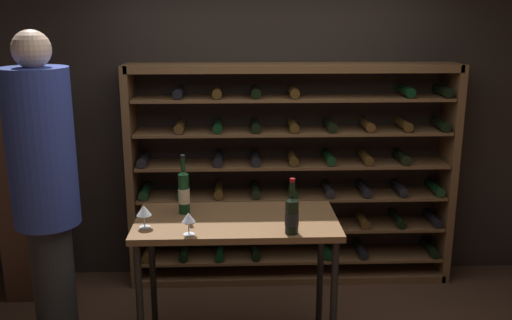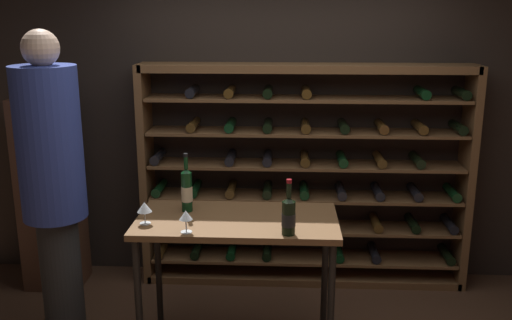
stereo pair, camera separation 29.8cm
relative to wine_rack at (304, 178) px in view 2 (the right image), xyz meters
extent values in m
cube|color=black|center=(-0.21, 0.21, 0.54)|extent=(5.25, 0.10, 2.86)
cube|color=brown|center=(-1.29, 0.00, 0.01)|extent=(0.06, 0.32, 1.81)
cube|color=brown|center=(1.29, 0.00, 0.01)|extent=(0.06, 0.32, 1.81)
cube|color=brown|center=(0.00, 0.00, 0.88)|extent=(2.57, 0.32, 0.06)
cube|color=brown|center=(0.00, 0.00, -0.86)|extent=(2.57, 0.32, 0.06)
cube|color=brown|center=(0.00, 0.00, -0.69)|extent=(2.49, 0.32, 0.02)
cylinder|color=#4C3314|center=(-1.19, 0.00, -0.64)|extent=(0.08, 0.30, 0.08)
cylinder|color=black|center=(-0.89, 0.00, -0.64)|extent=(0.08, 0.30, 0.08)
cylinder|color=black|center=(-0.59, 0.00, -0.64)|extent=(0.08, 0.30, 0.08)
cylinder|color=black|center=(-0.30, 0.00, -0.64)|extent=(0.08, 0.30, 0.08)
cylinder|color=black|center=(0.30, 0.00, -0.64)|extent=(0.08, 0.30, 0.08)
cylinder|color=black|center=(0.59, 0.00, -0.64)|extent=(0.08, 0.30, 0.08)
cylinder|color=black|center=(1.19, 0.00, -0.64)|extent=(0.08, 0.30, 0.08)
cube|color=brown|center=(0.00, 0.00, -0.43)|extent=(2.49, 0.32, 0.02)
cylinder|color=#4C3314|center=(-1.19, 0.00, -0.37)|extent=(0.08, 0.30, 0.08)
cylinder|color=black|center=(-0.89, 0.00, -0.37)|extent=(0.08, 0.30, 0.08)
cylinder|color=#4C3314|center=(-0.59, 0.00, -0.37)|extent=(0.08, 0.30, 0.08)
cylinder|color=black|center=(-0.30, 0.00, -0.37)|extent=(0.08, 0.30, 0.08)
cylinder|color=black|center=(0.00, 0.00, -0.37)|extent=(0.08, 0.30, 0.08)
cylinder|color=#4C3314|center=(0.59, 0.00, -0.37)|extent=(0.08, 0.30, 0.08)
cylinder|color=black|center=(0.89, 0.00, -0.37)|extent=(0.08, 0.30, 0.08)
cylinder|color=black|center=(1.19, 0.00, -0.37)|extent=(0.08, 0.30, 0.08)
cube|color=brown|center=(0.00, 0.00, -0.16)|extent=(2.49, 0.32, 0.02)
cylinder|color=black|center=(-1.19, 0.00, -0.10)|extent=(0.08, 0.30, 0.08)
cylinder|color=black|center=(-0.89, 0.00, -0.10)|extent=(0.08, 0.30, 0.08)
cylinder|color=#4C3314|center=(-0.59, 0.00, -0.10)|extent=(0.08, 0.30, 0.08)
cylinder|color=black|center=(-0.30, 0.00, -0.10)|extent=(0.08, 0.30, 0.08)
cylinder|color=black|center=(0.00, 0.00, -0.10)|extent=(0.08, 0.30, 0.08)
cylinder|color=black|center=(0.30, 0.00, -0.10)|extent=(0.08, 0.30, 0.08)
cylinder|color=black|center=(0.59, 0.00, -0.10)|extent=(0.08, 0.30, 0.08)
cylinder|color=black|center=(0.89, 0.00, -0.10)|extent=(0.08, 0.30, 0.08)
cylinder|color=black|center=(1.19, 0.00, -0.10)|extent=(0.08, 0.30, 0.08)
cube|color=brown|center=(0.00, 0.00, 0.11)|extent=(2.49, 0.32, 0.02)
cylinder|color=black|center=(-1.19, 0.00, 0.17)|extent=(0.08, 0.30, 0.08)
cylinder|color=black|center=(-0.59, 0.00, 0.17)|extent=(0.08, 0.30, 0.08)
cylinder|color=black|center=(-0.30, 0.00, 0.17)|extent=(0.08, 0.30, 0.08)
cylinder|color=#4C3314|center=(0.00, 0.00, 0.17)|extent=(0.08, 0.30, 0.08)
cylinder|color=black|center=(0.30, 0.00, 0.17)|extent=(0.08, 0.30, 0.08)
cylinder|color=#4C3314|center=(0.59, 0.00, 0.17)|extent=(0.08, 0.30, 0.08)
cylinder|color=black|center=(0.89, 0.00, 0.17)|extent=(0.08, 0.30, 0.08)
cube|color=brown|center=(0.00, 0.00, 0.38)|extent=(2.49, 0.32, 0.02)
cylinder|color=#4C3314|center=(-0.89, 0.00, 0.43)|extent=(0.08, 0.30, 0.08)
cylinder|color=black|center=(-0.59, 0.00, 0.43)|extent=(0.08, 0.30, 0.08)
cylinder|color=black|center=(-0.30, 0.00, 0.43)|extent=(0.08, 0.30, 0.08)
cylinder|color=#4C3314|center=(0.00, 0.00, 0.43)|extent=(0.08, 0.30, 0.08)
cylinder|color=black|center=(0.30, 0.00, 0.43)|extent=(0.08, 0.30, 0.08)
cylinder|color=#4C3314|center=(0.59, 0.00, 0.43)|extent=(0.08, 0.30, 0.08)
cylinder|color=#4C3314|center=(0.89, 0.00, 0.43)|extent=(0.08, 0.30, 0.08)
cylinder|color=black|center=(1.19, 0.00, 0.43)|extent=(0.08, 0.30, 0.08)
cube|color=brown|center=(0.00, 0.00, 0.65)|extent=(2.49, 0.32, 0.02)
cylinder|color=black|center=(-0.89, 0.00, 0.70)|extent=(0.08, 0.30, 0.08)
cylinder|color=#4C3314|center=(-0.59, 0.00, 0.70)|extent=(0.08, 0.30, 0.08)
cylinder|color=black|center=(-0.30, 0.00, 0.70)|extent=(0.08, 0.30, 0.08)
cylinder|color=#4C3314|center=(0.00, 0.00, 0.70)|extent=(0.08, 0.30, 0.08)
cylinder|color=black|center=(0.89, 0.00, 0.70)|extent=(0.08, 0.30, 0.08)
cylinder|color=black|center=(1.19, 0.00, 0.70)|extent=(0.08, 0.30, 0.08)
cube|color=brown|center=(-0.45, -1.07, 0.03)|extent=(1.26, 0.65, 0.04)
cylinder|color=black|center=(-1.04, -1.35, -0.44)|extent=(0.04, 0.04, 0.90)
cylinder|color=black|center=(0.13, -1.35, -0.44)|extent=(0.04, 0.04, 0.90)
cylinder|color=black|center=(-1.04, -0.80, -0.44)|extent=(0.04, 0.04, 0.90)
cylinder|color=black|center=(0.13, -0.80, -0.44)|extent=(0.04, 0.04, 0.90)
cylinder|color=#292929|center=(-1.64, -1.01, -0.44)|extent=(0.26, 0.26, 0.90)
cylinder|color=#2D3D8C|center=(-1.64, -1.01, 0.50)|extent=(0.41, 0.41, 0.98)
sphere|color=beige|center=(-1.64, -1.01, 1.09)|extent=(0.23, 0.23, 0.23)
cube|color=#4C2D1E|center=(-2.03, -0.17, -0.11)|extent=(0.44, 0.36, 1.56)
cylinder|color=black|center=(-0.13, -1.33, 0.15)|extent=(0.08, 0.08, 0.20)
cone|color=black|center=(-0.13, -1.33, 0.26)|extent=(0.08, 0.08, 0.03)
cylinder|color=black|center=(-0.13, -1.33, 0.32)|extent=(0.03, 0.03, 0.09)
cylinder|color=maroon|center=(-0.13, -1.33, 0.37)|extent=(0.03, 0.03, 0.02)
cylinder|color=black|center=(-0.13, -1.33, 0.14)|extent=(0.08, 0.08, 0.08)
cylinder|color=black|center=(-0.79, -0.96, 0.18)|extent=(0.07, 0.07, 0.26)
cone|color=black|center=(-0.79, -0.96, 0.32)|extent=(0.07, 0.07, 0.03)
cylinder|color=black|center=(-0.79, -0.96, 0.37)|extent=(0.03, 0.03, 0.08)
cylinder|color=black|center=(-0.79, -0.96, 0.42)|extent=(0.03, 0.03, 0.02)
cylinder|color=#C6B28C|center=(-0.79, -0.96, 0.16)|extent=(0.07, 0.07, 0.10)
cylinder|color=silver|center=(-0.73, -1.33, 0.05)|extent=(0.07, 0.07, 0.00)
cylinder|color=silver|center=(-0.73, -1.33, 0.09)|extent=(0.01, 0.01, 0.08)
cone|color=silver|center=(-0.73, -1.33, 0.16)|extent=(0.08, 0.08, 0.06)
cylinder|color=#590A14|center=(-0.73, -1.33, 0.14)|extent=(0.04, 0.04, 0.02)
cylinder|color=silver|center=(-1.01, -1.20, 0.05)|extent=(0.07, 0.07, 0.00)
cylinder|color=silver|center=(-1.01, -1.20, 0.09)|extent=(0.01, 0.01, 0.07)
cone|color=silver|center=(-1.01, -1.20, 0.16)|extent=(0.09, 0.09, 0.06)
cylinder|color=#590A14|center=(-1.01, -1.20, 0.14)|extent=(0.05, 0.05, 0.02)
camera|label=1|loc=(-0.46, -4.43, 1.30)|focal=39.91mm
camera|label=2|loc=(-0.16, -4.42, 1.30)|focal=39.91mm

